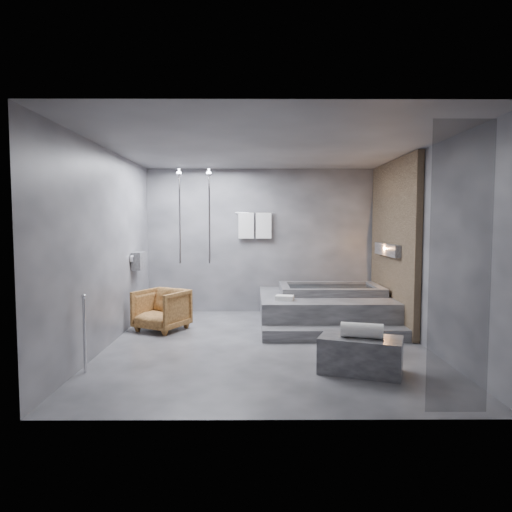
{
  "coord_description": "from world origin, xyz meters",
  "views": [
    {
      "loc": [
        -0.17,
        -6.44,
        1.75
      ],
      "look_at": [
        -0.14,
        0.3,
        1.26
      ],
      "focal_mm": 32.0,
      "sensor_mm": 36.0,
      "label": 1
    }
  ],
  "objects": [
    {
      "name": "room",
      "position": [
        0.4,
        0.24,
        1.73
      ],
      "size": [
        5.0,
        5.04,
        2.82
      ],
      "color": "#323235",
      "rests_on": "ground"
    },
    {
      "name": "driftwood_chair",
      "position": [
        -1.68,
        0.93,
        0.34
      ],
      "size": [
        0.98,
        0.99,
        0.67
      ],
      "primitive_type": "imported",
      "rotation": [
        0.0,
        0.0,
        -0.49
      ],
      "color": "#4D2E13",
      "rests_on": "ground"
    },
    {
      "name": "concrete_bench",
      "position": [
        1.08,
        -1.21,
        0.21
      ],
      "size": [
        1.06,
        0.81,
        0.42
      ],
      "primitive_type": "cube",
      "rotation": [
        0.0,
        0.0,
        -0.36
      ],
      "color": "#343437",
      "rests_on": "ground"
    },
    {
      "name": "tub_step",
      "position": [
        1.05,
        0.27,
        0.09
      ],
      "size": [
        2.2,
        0.36,
        0.18
      ],
      "primitive_type": "cube",
      "color": "#38383B",
      "rests_on": "ground"
    },
    {
      "name": "rolled_towel",
      "position": [
        1.08,
        -1.24,
        0.51
      ],
      "size": [
        0.51,
        0.3,
        0.17
      ],
      "primitive_type": "cylinder",
      "rotation": [
        0.0,
        1.57,
        -0.27
      ],
      "color": "white",
      "rests_on": "concrete_bench"
    },
    {
      "name": "deck_towel",
      "position": [
        0.33,
        0.88,
        0.54
      ],
      "size": [
        0.32,
        0.27,
        0.08
      ],
      "primitive_type": "cube",
      "rotation": [
        0.0,
        0.0,
        -0.21
      ],
      "color": "silver",
      "rests_on": "tub_deck"
    },
    {
      "name": "tub_deck",
      "position": [
        1.05,
        1.45,
        0.25
      ],
      "size": [
        2.2,
        2.0,
        0.5
      ],
      "primitive_type": "cube",
      "color": "#38383B",
      "rests_on": "ground"
    }
  ]
}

